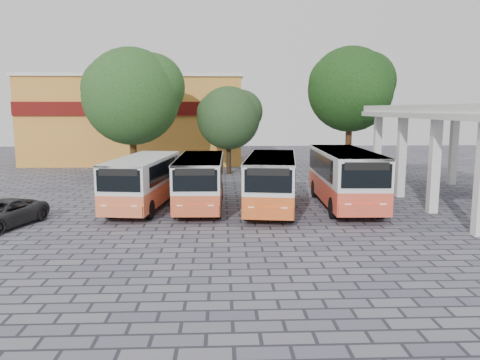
{
  "coord_description": "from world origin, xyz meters",
  "views": [
    {
      "loc": [
        -2.74,
        -20.89,
        5.2
      ],
      "look_at": [
        -1.8,
        3.28,
        1.5
      ],
      "focal_mm": 35.0,
      "sensor_mm": 36.0,
      "label": 1
    }
  ],
  "objects_px": {
    "bus_centre_right": "(271,179)",
    "bus_far_right": "(345,175)",
    "bus_centre_left": "(200,179)",
    "parked_car": "(2,214)",
    "bus_far_left": "(143,179)"
  },
  "relations": [
    {
      "from": "bus_far_right",
      "to": "bus_centre_left",
      "type": "bearing_deg",
      "value": -178.57
    },
    {
      "from": "bus_far_left",
      "to": "bus_far_right",
      "type": "xyz_separation_m",
      "value": [
        10.64,
        -0.1,
        0.19
      ]
    },
    {
      "from": "bus_far_left",
      "to": "bus_centre_left",
      "type": "relative_size",
      "value": 1.02
    },
    {
      "from": "bus_centre_right",
      "to": "bus_centre_left",
      "type": "bearing_deg",
      "value": 178.42
    },
    {
      "from": "bus_far_left",
      "to": "parked_car",
      "type": "bearing_deg",
      "value": -138.49
    },
    {
      "from": "bus_centre_right",
      "to": "bus_far_right",
      "type": "xyz_separation_m",
      "value": [
        3.97,
        0.54,
        0.13
      ]
    },
    {
      "from": "bus_far_right",
      "to": "bus_far_left",
      "type": "bearing_deg",
      "value": -178.5
    },
    {
      "from": "bus_far_left",
      "to": "bus_far_right",
      "type": "relative_size",
      "value": 0.91
    },
    {
      "from": "bus_centre_left",
      "to": "bus_far_right",
      "type": "height_order",
      "value": "bus_far_right"
    },
    {
      "from": "bus_centre_right",
      "to": "bus_far_right",
      "type": "height_order",
      "value": "bus_far_right"
    },
    {
      "from": "bus_centre_left",
      "to": "parked_car",
      "type": "distance_m",
      "value": 9.44
    },
    {
      "from": "bus_centre_right",
      "to": "parked_car",
      "type": "relative_size",
      "value": 1.86
    },
    {
      "from": "bus_centre_left",
      "to": "parked_car",
      "type": "bearing_deg",
      "value": -155.14
    },
    {
      "from": "bus_far_right",
      "to": "parked_car",
      "type": "relative_size",
      "value": 1.96
    },
    {
      "from": "bus_far_left",
      "to": "bus_centre_right",
      "type": "height_order",
      "value": "bus_centre_right"
    }
  ]
}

